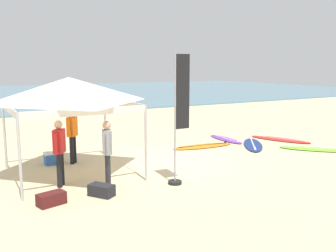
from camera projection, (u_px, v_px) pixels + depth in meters
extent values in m
plane|color=beige|center=(172.00, 161.00, 11.98)|extent=(80.00, 80.00, 0.00)
cube|color=#568499|center=(23.00, 94.00, 39.14)|extent=(80.00, 36.00, 0.10)
cylinder|color=#B7B7BC|center=(20.00, 157.00, 8.29)|extent=(0.07, 0.07, 2.05)
cylinder|color=#B7B7BC|center=(146.00, 143.00, 9.81)|extent=(0.07, 0.07, 2.05)
cylinder|color=#B7B7BC|center=(5.00, 135.00, 11.00)|extent=(0.07, 0.07, 2.05)
cylinder|color=#B7B7BC|center=(105.00, 126.00, 12.52)|extent=(0.07, 0.07, 2.05)
cube|color=white|center=(87.00, 112.00, 8.90)|extent=(3.14, 0.03, 0.18)
cube|color=white|center=(57.00, 101.00, 11.61)|extent=(3.14, 0.03, 0.18)
cube|color=white|center=(9.00, 109.00, 9.50)|extent=(0.03, 3.14, 0.18)
cube|color=white|center=(123.00, 103.00, 11.01)|extent=(0.03, 3.14, 0.18)
pyramid|color=white|center=(69.00, 90.00, 10.18)|extent=(3.26, 3.26, 0.70)
ellipsoid|color=navy|center=(253.00, 145.00, 14.32)|extent=(2.08, 2.41, 0.07)
cube|color=white|center=(253.00, 144.00, 14.31)|extent=(1.34, 1.72, 0.01)
cone|color=white|center=(255.00, 148.00, 13.30)|extent=(0.09, 0.09, 0.12)
ellipsoid|color=red|center=(280.00, 139.00, 15.35)|extent=(1.61, 2.59, 0.07)
cube|color=white|center=(280.00, 138.00, 15.34)|extent=(0.87, 2.00, 0.01)
cone|color=white|center=(306.00, 140.00, 14.70)|extent=(0.09, 0.09, 0.12)
ellipsoid|color=#7AD12D|center=(313.00, 149.00, 13.57)|extent=(2.07, 2.19, 0.07)
cube|color=white|center=(313.00, 148.00, 13.57)|extent=(1.39, 1.53, 0.01)
ellipsoid|color=orange|center=(203.00, 146.00, 14.07)|extent=(2.54, 0.85, 0.07)
cube|color=black|center=(203.00, 145.00, 14.06)|extent=(2.12, 0.20, 0.01)
cone|color=black|center=(225.00, 141.00, 14.49)|extent=(0.09, 0.09, 0.12)
ellipsoid|color=purple|center=(226.00, 139.00, 15.41)|extent=(0.66, 2.09, 0.07)
cube|color=white|center=(226.00, 138.00, 15.40)|extent=(0.13, 1.76, 0.01)
cone|color=white|center=(238.00, 140.00, 14.64)|extent=(0.09, 0.09, 0.12)
cylinder|color=#2D2D33|center=(108.00, 172.00, 9.25)|extent=(0.13, 0.13, 0.88)
cylinder|color=#2D2D33|center=(108.00, 170.00, 9.43)|extent=(0.13, 0.13, 0.88)
cube|color=gray|center=(107.00, 142.00, 9.22)|extent=(0.31, 0.41, 0.60)
sphere|color=tan|center=(107.00, 125.00, 9.15)|extent=(0.21, 0.21, 0.21)
cylinder|color=gray|center=(108.00, 145.00, 9.00)|extent=(0.09, 0.09, 0.54)
cylinder|color=gray|center=(107.00, 141.00, 9.45)|extent=(0.09, 0.09, 0.54)
cylinder|color=black|center=(74.00, 149.00, 11.74)|extent=(0.13, 0.13, 0.88)
cylinder|color=black|center=(72.00, 150.00, 11.56)|extent=(0.13, 0.13, 0.88)
cube|color=orange|center=(72.00, 127.00, 11.53)|extent=(0.40, 0.42, 0.60)
sphere|color=beige|center=(71.00, 113.00, 11.46)|extent=(0.21, 0.21, 0.21)
cylinder|color=orange|center=(75.00, 126.00, 11.76)|extent=(0.09, 0.09, 0.54)
cylinder|color=orange|center=(69.00, 128.00, 11.31)|extent=(0.09, 0.09, 0.54)
cylinder|color=black|center=(59.00, 170.00, 9.35)|extent=(0.13, 0.13, 0.88)
cylinder|color=black|center=(62.00, 169.00, 9.52)|extent=(0.13, 0.13, 0.88)
cube|color=red|center=(59.00, 141.00, 9.32)|extent=(0.38, 0.42, 0.60)
sphere|color=beige|center=(58.00, 124.00, 9.25)|extent=(0.21, 0.21, 0.21)
cylinder|color=red|center=(56.00, 144.00, 9.09)|extent=(0.09, 0.09, 0.54)
cylinder|color=red|center=(62.00, 140.00, 9.55)|extent=(0.09, 0.09, 0.54)
cylinder|color=#99999E|center=(175.00, 120.00, 9.41)|extent=(0.04, 0.04, 3.40)
cube|color=black|center=(183.00, 92.00, 9.40)|extent=(0.40, 0.02, 1.90)
cylinder|color=black|center=(175.00, 182.00, 9.68)|extent=(0.36, 0.36, 0.08)
cube|color=#232328|center=(101.00, 190.00, 8.77)|extent=(0.60, 0.68, 0.28)
cube|color=#4C1919|center=(51.00, 199.00, 8.20)|extent=(0.66, 0.47, 0.28)
cube|color=#2D60B7|center=(52.00, 159.00, 11.58)|extent=(0.48, 0.34, 0.34)
cube|color=white|center=(52.00, 153.00, 11.55)|extent=(0.50, 0.36, 0.05)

